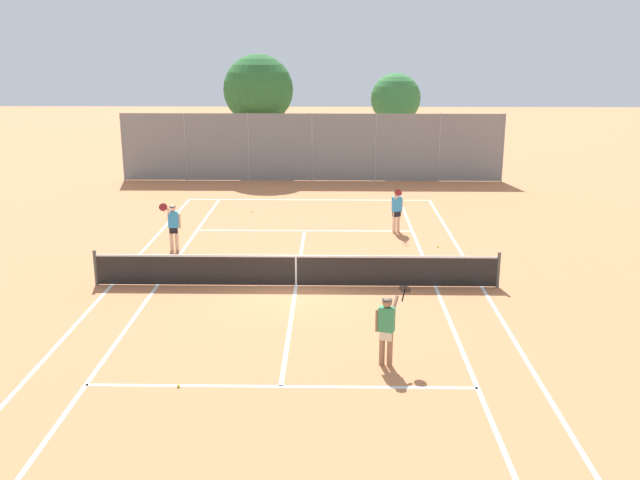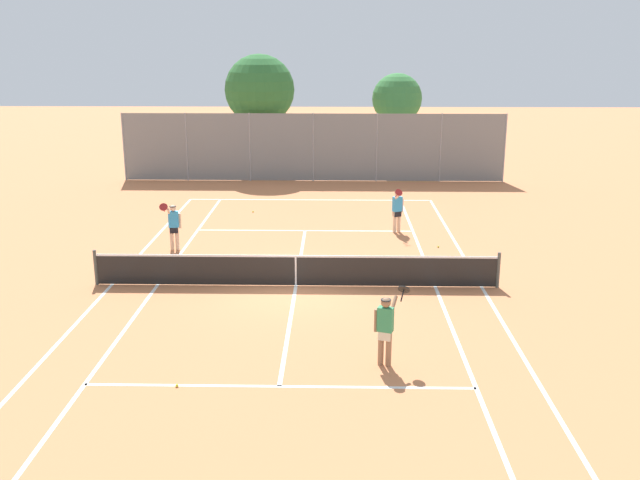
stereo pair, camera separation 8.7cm
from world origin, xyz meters
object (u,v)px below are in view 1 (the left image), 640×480
at_px(loose_tennis_ball_1, 438,246).
at_px(tree_behind_right, 395,100).
at_px(player_far_left, 173,224).
at_px(loose_tennis_ball_2, 178,386).
at_px(tree_behind_left, 257,91).
at_px(player_near_side, 387,326).
at_px(player_far_right, 397,208).
at_px(tennis_net, 296,270).
at_px(loose_tennis_ball_0, 252,212).

bearing_deg(loose_tennis_ball_1, tree_behind_right, 91.13).
xyz_separation_m(player_far_left, loose_tennis_ball_2, (2.26, -10.14, -0.89)).
xyz_separation_m(loose_tennis_ball_1, tree_behind_left, (-7.79, 14.32, 4.40)).
xyz_separation_m(player_far_left, tree_behind_right, (8.90, 16.29, 2.94)).
relative_size(player_near_side, player_far_right, 1.00).
relative_size(player_far_right, tree_behind_left, 0.28).
relative_size(player_far_left, loose_tennis_ball_2, 26.88).
bearing_deg(loose_tennis_ball_2, tennis_net, 71.62).
bearing_deg(player_far_right, tree_behind_right, 85.90).
bearing_deg(loose_tennis_ball_0, player_far_left, -110.03).
distance_m(player_near_side, loose_tennis_ball_0, 15.42).
xyz_separation_m(player_near_side, loose_tennis_ball_1, (2.51, 9.49, -0.89)).
bearing_deg(loose_tennis_ball_2, player_far_left, 102.59).
xyz_separation_m(tennis_net, player_far_left, (-4.41, 3.67, 0.42)).
distance_m(player_far_left, tree_behind_left, 15.31).
bearing_deg(tennis_net, player_far_left, 140.27).
height_order(player_far_right, loose_tennis_ball_2, player_far_right).
bearing_deg(tree_behind_left, player_far_right, -62.11).
xyz_separation_m(loose_tennis_ball_1, tree_behind_right, (-0.31, 15.78, 3.83)).
distance_m(player_near_side, loose_tennis_ball_1, 9.86).
bearing_deg(tree_behind_right, player_near_side, -94.97).
relative_size(player_far_left, loose_tennis_ball_0, 26.88).
height_order(player_far_left, tree_behind_left, tree_behind_left).
xyz_separation_m(tennis_net, player_far_right, (3.50, 6.23, 0.42)).
relative_size(tennis_net, tree_behind_left, 1.88).
height_order(player_far_right, tree_behind_right, tree_behind_right).
height_order(loose_tennis_ball_0, loose_tennis_ball_2, same).
bearing_deg(loose_tennis_ball_0, player_far_right, -28.33).
bearing_deg(tree_behind_right, tree_behind_left, -168.97).
distance_m(player_far_right, loose_tennis_ball_1, 2.58).
distance_m(player_far_right, tree_behind_left, 14.32).
distance_m(tennis_net, tree_behind_right, 20.73).
relative_size(loose_tennis_ball_2, tree_behind_left, 0.01).
bearing_deg(player_far_left, loose_tennis_ball_1, 3.21).
height_order(player_far_right, tree_behind_left, tree_behind_left).
xyz_separation_m(tennis_net, loose_tennis_ball_1, (4.79, 4.18, -0.48)).
relative_size(tennis_net, tree_behind_right, 2.25).
height_order(player_near_side, loose_tennis_ball_0, player_near_side).
relative_size(loose_tennis_ball_0, tree_behind_left, 0.01).
bearing_deg(player_far_left, player_near_side, -53.26).
height_order(tennis_net, loose_tennis_ball_1, tennis_net).
bearing_deg(player_near_side, player_far_left, 126.74).
height_order(player_near_side, loose_tennis_ball_1, player_near_side).
bearing_deg(tennis_net, loose_tennis_ball_2, -108.38).
bearing_deg(tree_behind_left, player_far_left, -95.46).
xyz_separation_m(player_far_right, loose_tennis_ball_2, (-5.65, -12.70, -0.89)).
bearing_deg(loose_tennis_ball_0, tree_behind_left, 94.16).
height_order(tennis_net, player_far_left, player_far_left).
bearing_deg(loose_tennis_ball_0, player_near_side, -72.54).
distance_m(player_far_right, tree_behind_right, 14.07).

